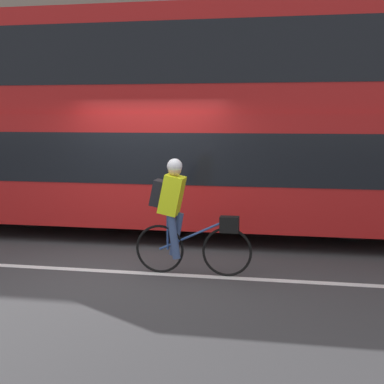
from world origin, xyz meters
name	(u,v)px	position (x,y,z in m)	size (l,w,h in m)	color
ground_plane	(126,270)	(0.00, 0.00, 0.00)	(80.00, 80.00, 0.00)	#38383A
road_center_line	(124,272)	(0.00, -0.10, 0.00)	(50.00, 0.14, 0.01)	silver
sidewalk_curb	(197,201)	(0.00, 5.98, 0.07)	(60.00, 2.58, 0.13)	gray
building_facade	(207,12)	(0.00, 7.42, 4.96)	(60.00, 0.30, 9.93)	gray
bus	(183,115)	(0.32, 2.63, 2.23)	(10.06, 2.61, 4.03)	black
cyclist_on_bike	(181,213)	(0.82, -0.03, 0.88)	(1.65, 0.32, 1.63)	black
trash_bin	(29,180)	(-4.52, 5.85, 0.54)	(0.51, 0.51, 0.81)	#194C23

